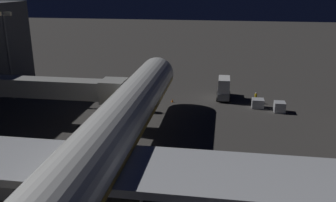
% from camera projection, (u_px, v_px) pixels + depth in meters
% --- Properties ---
extents(ground_plane, '(320.00, 320.00, 0.00)m').
position_uv_depth(ground_plane, '(124.00, 164.00, 40.55)').
color(ground_plane, '#383533').
extents(airliner_at_gate, '(50.89, 64.22, 19.03)m').
position_uv_depth(airliner_at_gate, '(95.00, 157.00, 30.73)').
color(airliner_at_gate, silver).
rests_on(airliner_at_gate, ground_plane).
extents(jet_bridge, '(24.63, 3.40, 6.89)m').
position_uv_depth(jet_bridge, '(51.00, 88.00, 50.36)').
color(jet_bridge, '#9E9E99').
rests_on(jet_bridge, ground_plane).
extents(apron_floodlight_mast, '(2.90, 0.50, 14.75)m').
position_uv_depth(apron_floodlight_mast, '(7.00, 49.00, 60.76)').
color(apron_floodlight_mast, '#59595E').
rests_on(apron_floodlight_mast, ground_plane).
extents(cargo_truck_aft, '(2.36, 5.82, 3.85)m').
position_uv_depth(cargo_truck_aft, '(224.00, 88.00, 62.77)').
color(cargo_truck_aft, slate).
rests_on(cargo_truck_aft, ground_plane).
extents(baggage_container_near_belt, '(1.89, 1.81, 1.45)m').
position_uv_depth(baggage_container_near_belt, '(258.00, 103.00, 58.54)').
color(baggage_container_near_belt, '#B7BABF').
rests_on(baggage_container_near_belt, ground_plane).
extents(baggage_container_mid_row, '(1.67, 1.81, 1.61)m').
position_uv_depth(baggage_container_mid_row, '(280.00, 107.00, 56.63)').
color(baggage_container_mid_row, '#B7BABF').
rests_on(baggage_container_mid_row, ground_plane).
extents(ground_crew_marshaller_fwd, '(0.40, 0.40, 1.86)m').
position_uv_depth(ground_crew_marshaller_fwd, '(256.00, 97.00, 60.75)').
color(ground_crew_marshaller_fwd, black).
rests_on(ground_crew_marshaller_fwd, ground_plane).
extents(traffic_cone_nose_port, '(0.36, 0.36, 0.55)m').
position_uv_depth(traffic_cone_nose_port, '(172.00, 101.00, 61.35)').
color(traffic_cone_nose_port, orange).
rests_on(traffic_cone_nose_port, ground_plane).
extents(traffic_cone_nose_starboard, '(0.36, 0.36, 0.55)m').
position_uv_depth(traffic_cone_nose_starboard, '(147.00, 99.00, 61.99)').
color(traffic_cone_nose_starboard, orange).
rests_on(traffic_cone_nose_starboard, ground_plane).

